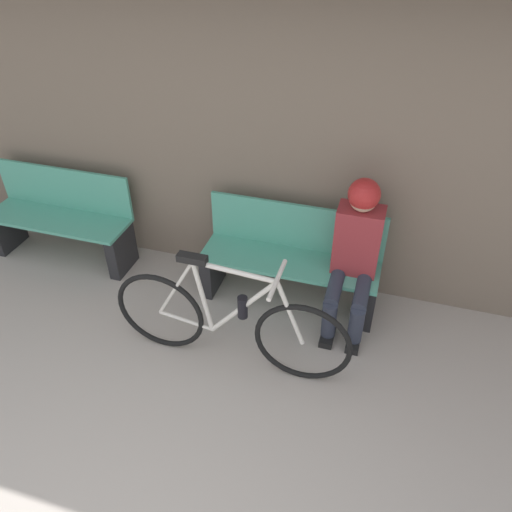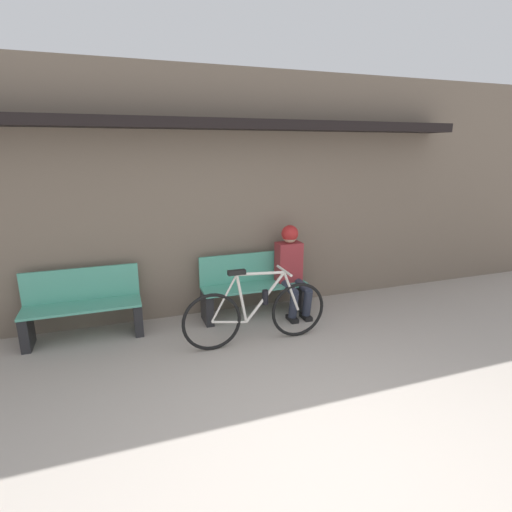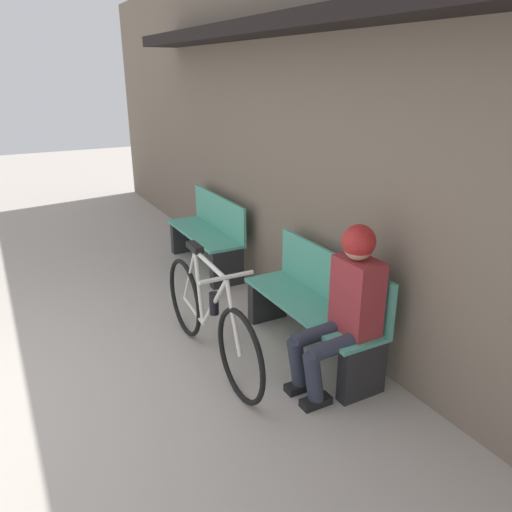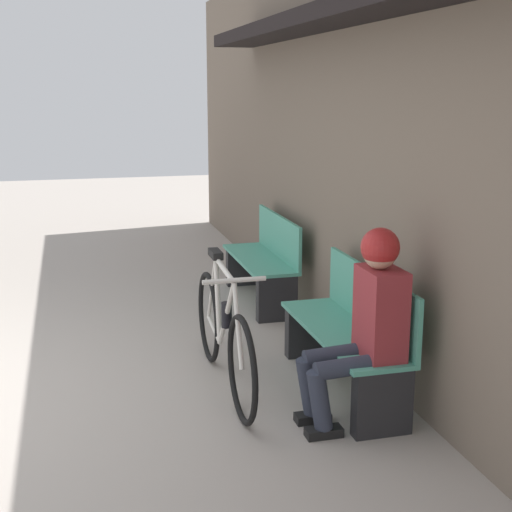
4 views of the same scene
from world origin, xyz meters
name	(u,v)px [view 2 (image 2 of 4)]	position (x,y,z in m)	size (l,w,h in m)	color
ground_plane	(327,456)	(0.00, 0.00, 0.00)	(24.00, 24.00, 0.00)	#ADA399
storefront_wall	(221,191)	(0.00, 3.00, 1.66)	(12.00, 0.56, 3.20)	#756656
park_bench_near	(254,288)	(0.35, 2.68, 0.38)	(1.43, 0.42, 0.83)	#51A88E
bicycle	(257,312)	(0.11, 1.87, 0.38)	(1.74, 0.40, 0.91)	black
person_seated	(291,264)	(0.86, 2.58, 0.70)	(0.34, 0.60, 1.22)	#2D3342
park_bench_far	(83,309)	(-1.80, 2.68, 0.37)	(1.32, 0.42, 0.83)	#51A88E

